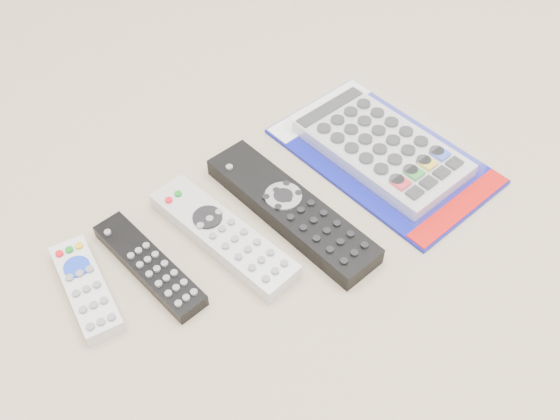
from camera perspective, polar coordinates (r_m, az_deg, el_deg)
remote_small_grey at (r=0.72m, az=-17.33°, el=-6.81°), size 0.06×0.14×0.02m
remote_slim_black at (r=0.72m, az=-11.85°, el=-4.95°), size 0.05×0.17×0.02m
remote_silver_dvd at (r=0.73m, az=-5.22°, el=-2.30°), size 0.07×0.21×0.02m
remote_large_black at (r=0.75m, az=1.03°, el=0.05°), size 0.07×0.25×0.03m
jumbo_remote_packaged at (r=0.84m, az=9.30°, el=5.77°), size 0.18×0.29×0.04m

